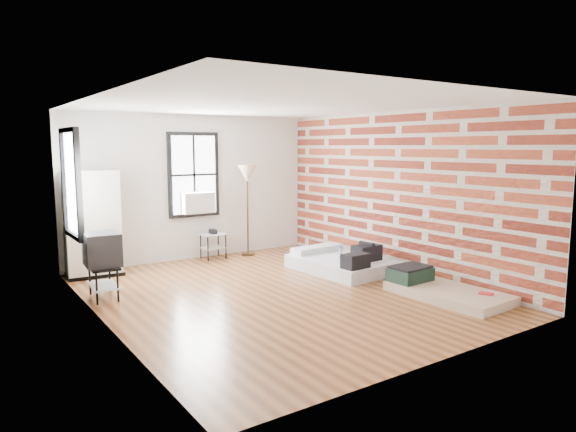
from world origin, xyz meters
TOP-DOWN VIEW (x-y plane):
  - ground at (0.00, 0.00)m, footprint 6.00×6.00m
  - room_shell at (0.23, 0.36)m, footprint 5.02×6.02m
  - mattress_main at (1.75, 0.54)m, footprint 1.39×1.81m
  - mattress_bare at (1.92, -1.44)m, footprint 0.99×1.76m
  - wardrobe at (-2.00, 2.65)m, footprint 0.95×0.59m
  - side_table at (0.27, 2.72)m, footprint 0.46×0.38m
  - floor_lamp at (1.01, 2.65)m, footprint 0.39×0.39m
  - tv_stand at (-2.21, 1.22)m, footprint 0.52×0.71m

SIDE VIEW (x-z plane):
  - ground at x=0.00m, z-range 0.00..0.00m
  - mattress_bare at x=1.92m, z-range -0.07..0.30m
  - mattress_main at x=1.75m, z-range -0.13..0.43m
  - side_table at x=0.27m, z-range 0.10..0.69m
  - tv_stand at x=-2.21m, z-range 0.21..1.17m
  - wardrobe at x=-2.00m, z-range 0.00..1.80m
  - floor_lamp at x=1.01m, z-range 0.66..2.49m
  - room_shell at x=0.23m, z-range 0.33..3.14m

